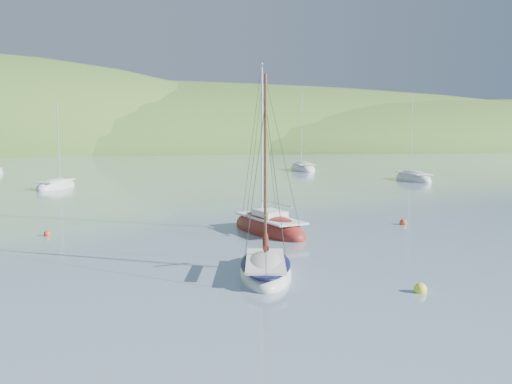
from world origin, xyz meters
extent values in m
plane|color=#7793A4|center=(0.00, 0.00, 0.00)|extent=(700.00, 700.00, 0.00)
ellipsoid|color=#386B29|center=(0.00, 170.00, 0.00)|extent=(440.00, 110.00, 44.00)
ellipsoid|color=#386B29|center=(90.00, 160.00, 0.00)|extent=(240.00, 100.00, 34.00)
ellipsoid|color=silver|center=(0.18, 0.90, 0.10)|extent=(3.53, 6.09, 1.41)
cube|color=white|center=(0.15, 0.79, 0.61)|extent=(2.69, 4.73, 0.10)
cylinder|color=brown|center=(0.36, 1.56, 4.39)|extent=(0.12, 0.12, 7.65)
ellipsoid|color=#0C0F36|center=(0.18, 0.90, 0.51)|extent=(3.48, 6.02, 0.24)
cylinder|color=#5A1D10|center=(0.00, 0.23, 1.52)|extent=(0.95, 2.72, 0.24)
ellipsoid|color=maroon|center=(3.08, 10.46, 0.14)|extent=(3.97, 7.59, 1.99)
cube|color=white|center=(3.11, 10.32, 0.85)|extent=(3.01, 5.90, 0.10)
cylinder|color=white|center=(2.89, 11.31, 5.33)|extent=(0.12, 0.12, 9.04)
cube|color=white|center=(3.11, 10.32, 1.09)|extent=(1.76, 2.27, 0.42)
cylinder|color=white|center=(3.26, 9.62, 1.76)|extent=(0.83, 3.41, 0.09)
ellipsoid|color=silver|center=(-11.13, 40.87, 0.13)|extent=(4.87, 7.04, 1.82)
cube|color=white|center=(-11.18, 40.75, 0.78)|extent=(3.72, 5.46, 0.10)
cylinder|color=white|center=(-10.80, 41.60, 4.73)|extent=(0.12, 0.12, 7.99)
ellipsoid|color=silver|center=(22.53, 59.58, 0.17)|extent=(4.37, 9.33, 2.44)
cube|color=white|center=(22.50, 59.40, 1.03)|extent=(3.30, 7.26, 0.10)
cylinder|color=white|center=(22.67, 60.65, 6.38)|extent=(0.12, 0.12, 10.78)
ellipsoid|color=silver|center=(29.45, 39.61, 0.15)|extent=(3.51, 8.05, 2.13)
cube|color=white|center=(29.43, 39.45, 0.90)|extent=(2.64, 6.27, 0.10)
cylinder|color=white|center=(29.54, 40.54, 5.56)|extent=(0.12, 0.12, 9.38)
sphere|color=#E9FE31|center=(4.99, -3.04, 0.12)|extent=(0.48, 0.48, 0.48)
sphere|color=#C84623|center=(12.06, 10.85, 0.12)|extent=(0.47, 0.47, 0.47)
sphere|color=#C84623|center=(-9.37, 12.44, 0.12)|extent=(0.39, 0.39, 0.39)
camera|label=1|loc=(-6.05, -21.22, 5.90)|focal=40.00mm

